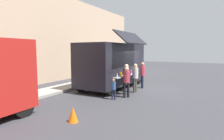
% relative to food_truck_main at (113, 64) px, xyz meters
% --- Properties ---
extents(ground_plane, '(60.00, 60.00, 0.00)m').
position_rel_food_truck_main_xyz_m(ground_plane, '(0.64, -1.98, -1.63)').
color(ground_plane, '#38383D').
extents(curb_strip, '(28.00, 1.60, 0.15)m').
position_rel_food_truck_main_xyz_m(curb_strip, '(-4.00, 2.62, -1.56)').
color(curb_strip, '#9E998E').
rests_on(curb_strip, ground).
extents(building_behind, '(32.00, 2.40, 7.19)m').
position_rel_food_truck_main_xyz_m(building_behind, '(-3.00, 6.52, 1.96)').
color(building_behind, tan).
rests_on(building_behind, ground).
extents(food_truck_main, '(5.71, 3.34, 3.71)m').
position_rel_food_truck_main_xyz_m(food_truck_main, '(0.00, 0.00, 0.00)').
color(food_truck_main, black).
rests_on(food_truck_main, ground).
extents(traffic_cone_orange, '(0.36, 0.36, 0.55)m').
position_rel_food_truck_main_xyz_m(traffic_cone_orange, '(-6.19, -1.77, -1.36)').
color(traffic_cone_orange, orange).
rests_on(traffic_cone_orange, ground).
extents(trash_bin, '(0.60, 0.60, 0.97)m').
position_rel_food_truck_main_xyz_m(trash_bin, '(4.08, 2.32, -1.15)').
color(trash_bin, '#2D663A').
rests_on(trash_bin, ground).
extents(customer_front_ordering, '(0.36, 0.36, 1.75)m').
position_rel_food_truck_main_xyz_m(customer_front_ordering, '(-0.70, -1.93, -0.59)').
color(customer_front_ordering, '#4C483F').
rests_on(customer_front_ordering, ground).
extents(customer_mid_with_backpack, '(0.56, 0.53, 1.76)m').
position_rel_food_truck_main_xyz_m(customer_mid_with_backpack, '(-1.46, -1.70, -0.55)').
color(customer_mid_with_backpack, black).
rests_on(customer_mid_with_backpack, ground).
extents(customer_rear_waiting, '(0.34, 0.34, 1.68)m').
position_rel_food_truck_main_xyz_m(customer_rear_waiting, '(-2.10, -1.99, -0.63)').
color(customer_rear_waiting, black).
rests_on(customer_rear_waiting, ground).
extents(customer_extra_browsing, '(0.36, 0.36, 1.74)m').
position_rel_food_truck_main_xyz_m(customer_extra_browsing, '(0.78, -1.86, -0.59)').
color(customer_extra_browsing, '#1E233A').
rests_on(customer_extra_browsing, ground).
extents(child_near_queue, '(0.22, 0.22, 1.09)m').
position_rel_food_truck_main_xyz_m(child_near_queue, '(-2.83, -1.60, -0.98)').
color(child_near_queue, '#1F2238').
rests_on(child_near_queue, ground).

